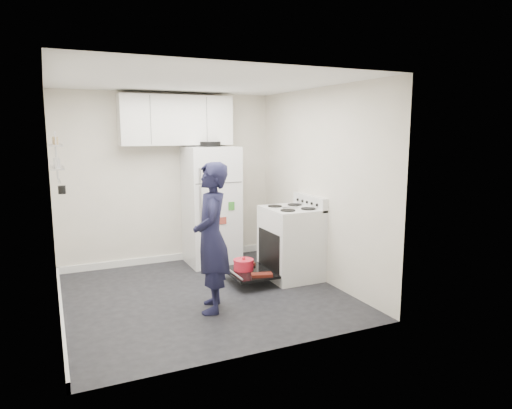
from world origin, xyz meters
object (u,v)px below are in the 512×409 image
electric_range (290,243)px  refrigerator (211,205)px  open_oven_door (248,269)px  person (211,238)px

electric_range → refrigerator: size_ratio=0.61×
electric_range → open_oven_door: size_ratio=1.53×
open_oven_door → refrigerator: (-0.12, 1.07, 0.69)m
electric_range → person: bearing=-154.5°
person → electric_range: bearing=134.2°
electric_range → refrigerator: (-0.72, 1.10, 0.40)m
refrigerator → person: size_ratio=1.10×
open_oven_door → person: (-0.71, -0.66, 0.63)m
electric_range → open_oven_door: bearing=177.0°
electric_range → open_oven_door: electric_range is taller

